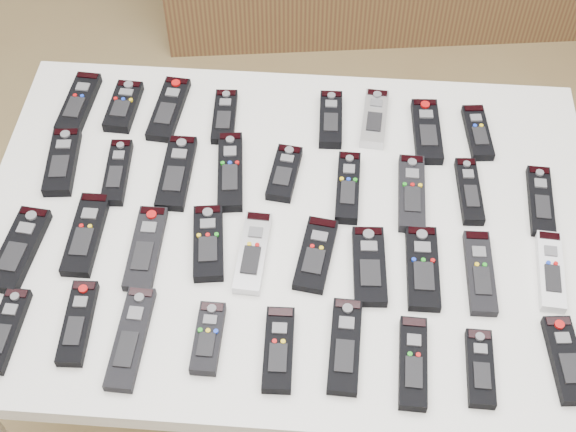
# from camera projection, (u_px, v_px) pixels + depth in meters

# --- Properties ---
(ground) EXTENTS (4.00, 4.00, 0.00)m
(ground) POSITION_uv_depth(u_px,v_px,m) (317.00, 431.00, 2.16)
(ground) COLOR #977B4D
(ground) RESTS_ON ground
(table) EXTENTS (1.25, 0.88, 0.78)m
(table) POSITION_uv_depth(u_px,v_px,m) (288.00, 239.00, 1.66)
(table) COLOR white
(table) RESTS_ON ground
(remote_0) EXTENTS (0.07, 0.19, 0.02)m
(remote_0) POSITION_uv_depth(u_px,v_px,m) (79.00, 104.00, 1.81)
(remote_0) COLOR black
(remote_0) RESTS_ON table
(remote_1) EXTENTS (0.07, 0.15, 0.02)m
(remote_1) POSITION_uv_depth(u_px,v_px,m) (124.00, 106.00, 1.80)
(remote_1) COLOR black
(remote_1) RESTS_ON table
(remote_2) EXTENTS (0.07, 0.19, 0.02)m
(remote_2) POSITION_uv_depth(u_px,v_px,m) (169.00, 109.00, 1.80)
(remote_2) COLOR black
(remote_2) RESTS_ON table
(remote_3) EXTENTS (0.06, 0.16, 0.02)m
(remote_3) POSITION_uv_depth(u_px,v_px,m) (224.00, 117.00, 1.79)
(remote_3) COLOR black
(remote_3) RESTS_ON table
(remote_4) EXTENTS (0.05, 0.16, 0.02)m
(remote_4) POSITION_uv_depth(u_px,v_px,m) (331.00, 119.00, 1.78)
(remote_4) COLOR black
(remote_4) RESTS_ON table
(remote_5) EXTENTS (0.06, 0.17, 0.02)m
(remote_5) POSITION_uv_depth(u_px,v_px,m) (375.00, 119.00, 1.78)
(remote_5) COLOR #B7B7BC
(remote_5) RESTS_ON table
(remote_6) EXTENTS (0.07, 0.18, 0.02)m
(remote_6) POSITION_uv_depth(u_px,v_px,m) (427.00, 131.00, 1.76)
(remote_6) COLOR black
(remote_6) RESTS_ON table
(remote_7) EXTENTS (0.06, 0.16, 0.02)m
(remote_7) POSITION_uv_depth(u_px,v_px,m) (478.00, 133.00, 1.76)
(remote_7) COLOR black
(remote_7) RESTS_ON table
(remote_8) EXTENTS (0.08, 0.18, 0.02)m
(remote_8) POSITION_uv_depth(u_px,v_px,m) (62.00, 162.00, 1.70)
(remote_8) COLOR black
(remote_8) RESTS_ON table
(remote_9) EXTENTS (0.06, 0.17, 0.02)m
(remote_9) POSITION_uv_depth(u_px,v_px,m) (117.00, 172.00, 1.68)
(remote_9) COLOR black
(remote_9) RESTS_ON table
(remote_10) EXTENTS (0.06, 0.19, 0.02)m
(remote_10) POSITION_uv_depth(u_px,v_px,m) (177.00, 173.00, 1.68)
(remote_10) COLOR black
(remote_10) RESTS_ON table
(remote_11) EXTENTS (0.07, 0.21, 0.02)m
(remote_11) POSITION_uv_depth(u_px,v_px,m) (230.00, 171.00, 1.68)
(remote_11) COLOR black
(remote_11) RESTS_ON table
(remote_12) EXTENTS (0.07, 0.15, 0.02)m
(remote_12) POSITION_uv_depth(u_px,v_px,m) (284.00, 173.00, 1.68)
(remote_12) COLOR black
(remote_12) RESTS_ON table
(remote_13) EXTENTS (0.05, 0.18, 0.02)m
(remote_13) POSITION_uv_depth(u_px,v_px,m) (348.00, 187.00, 1.66)
(remote_13) COLOR black
(remote_13) RESTS_ON table
(remote_14) EXTENTS (0.06, 0.19, 0.02)m
(remote_14) POSITION_uv_depth(u_px,v_px,m) (412.00, 193.00, 1.65)
(remote_14) COLOR black
(remote_14) RESTS_ON table
(remote_15) EXTENTS (0.05, 0.17, 0.02)m
(remote_15) POSITION_uv_depth(u_px,v_px,m) (469.00, 191.00, 1.65)
(remote_15) COLOR black
(remote_15) RESTS_ON table
(remote_16) EXTENTS (0.05, 0.18, 0.02)m
(remote_16) POSITION_uv_depth(u_px,v_px,m) (541.00, 201.00, 1.64)
(remote_16) COLOR black
(remote_16) RESTS_ON table
(remote_17) EXTENTS (0.08, 0.20, 0.02)m
(remote_17) POSITION_uv_depth(u_px,v_px,m) (19.00, 249.00, 1.56)
(remote_17) COLOR black
(remote_17) RESTS_ON table
(remote_18) EXTENTS (0.06, 0.19, 0.02)m
(remote_18) POSITION_uv_depth(u_px,v_px,m) (86.00, 234.00, 1.58)
(remote_18) COLOR black
(remote_18) RESTS_ON table
(remote_19) EXTENTS (0.06, 0.19, 0.02)m
(remote_19) POSITION_uv_depth(u_px,v_px,m) (146.00, 248.00, 1.56)
(remote_19) COLOR black
(remote_19) RESTS_ON table
(remote_20) EXTENTS (0.08, 0.18, 0.02)m
(remote_20) POSITION_uv_depth(u_px,v_px,m) (208.00, 243.00, 1.57)
(remote_20) COLOR black
(remote_20) RESTS_ON table
(remote_21) EXTENTS (0.06, 0.19, 0.02)m
(remote_21) POSITION_uv_depth(u_px,v_px,m) (253.00, 252.00, 1.56)
(remote_21) COLOR #B7B7BC
(remote_21) RESTS_ON table
(remote_22) EXTENTS (0.08, 0.17, 0.02)m
(remote_22) POSITION_uv_depth(u_px,v_px,m) (316.00, 254.00, 1.56)
(remote_22) COLOR black
(remote_22) RESTS_ON table
(remote_23) EXTENTS (0.07, 0.18, 0.02)m
(remote_23) POSITION_uv_depth(u_px,v_px,m) (369.00, 266.00, 1.54)
(remote_23) COLOR black
(remote_23) RESTS_ON table
(remote_24) EXTENTS (0.06, 0.19, 0.02)m
(remote_24) POSITION_uv_depth(u_px,v_px,m) (423.00, 268.00, 1.54)
(remote_24) COLOR black
(remote_24) RESTS_ON table
(remote_25) EXTENTS (0.05, 0.19, 0.02)m
(remote_25) POSITION_uv_depth(u_px,v_px,m) (480.00, 273.00, 1.53)
(remote_25) COLOR black
(remote_25) RESTS_ON table
(remote_26) EXTENTS (0.06, 0.18, 0.02)m
(remote_26) POSITION_uv_depth(u_px,v_px,m) (551.00, 271.00, 1.53)
(remote_26) COLOR silver
(remote_26) RESTS_ON table
(remote_27) EXTENTS (0.05, 0.17, 0.02)m
(remote_27) POSITION_uv_depth(u_px,v_px,m) (5.00, 330.00, 1.45)
(remote_27) COLOR black
(remote_27) RESTS_ON table
(remote_28) EXTENTS (0.05, 0.17, 0.02)m
(remote_28) POSITION_uv_depth(u_px,v_px,m) (78.00, 323.00, 1.46)
(remote_28) COLOR black
(remote_28) RESTS_ON table
(remote_29) EXTENTS (0.06, 0.21, 0.02)m
(remote_29) POSITION_uv_depth(u_px,v_px,m) (131.00, 338.00, 1.44)
(remote_29) COLOR black
(remote_29) RESTS_ON table
(remote_30) EXTENTS (0.05, 0.14, 0.02)m
(remote_30) POSITION_uv_depth(u_px,v_px,m) (208.00, 338.00, 1.44)
(remote_30) COLOR black
(remote_30) RESTS_ON table
(remote_31) EXTENTS (0.06, 0.17, 0.02)m
(remote_31) POSITION_uv_depth(u_px,v_px,m) (279.00, 349.00, 1.43)
(remote_31) COLOR black
(remote_31) RESTS_ON table
(remote_32) EXTENTS (0.06, 0.19, 0.02)m
(remote_32) POSITION_uv_depth(u_px,v_px,m) (345.00, 346.00, 1.43)
(remote_32) COLOR black
(remote_32) RESTS_ON table
(remote_33) EXTENTS (0.05, 0.18, 0.02)m
(remote_33) POSITION_uv_depth(u_px,v_px,m) (413.00, 363.00, 1.41)
(remote_33) COLOR black
(remote_33) RESTS_ON table
(remote_34) EXTENTS (0.05, 0.15, 0.02)m
(remote_34) POSITION_uv_depth(u_px,v_px,m) (480.00, 368.00, 1.40)
(remote_34) COLOR black
(remote_34) RESTS_ON table
(remote_35) EXTENTS (0.07, 0.17, 0.02)m
(remote_35) POSITION_uv_depth(u_px,v_px,m) (566.00, 360.00, 1.41)
(remote_35) COLOR black
(remote_35) RESTS_ON table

